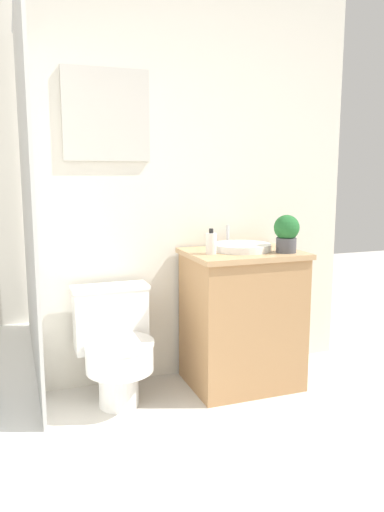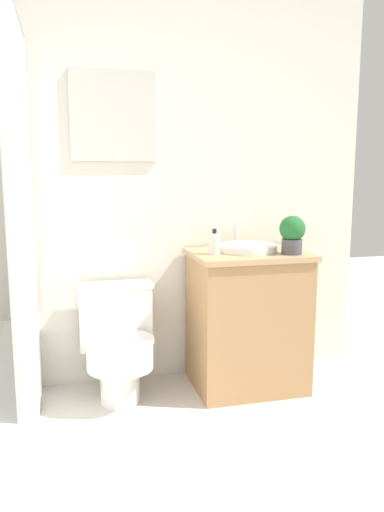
# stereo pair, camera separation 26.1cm
# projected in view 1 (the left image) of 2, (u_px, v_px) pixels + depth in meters

# --- Properties ---
(wall_back) EXTENTS (3.10, 0.07, 2.50)m
(wall_back) POSITION_uv_depth(u_px,v_px,m) (109.00, 174.00, 2.87)
(wall_back) COLOR silver
(wall_back) RESTS_ON ground_plane
(toilet) EXTENTS (0.43, 0.50, 0.64)m
(toilet) POSITION_uv_depth(u_px,v_px,m) (115.00, 343.00, 2.76)
(toilet) COLOR white
(toilet) RESTS_ON ground_plane
(vanity) EXTENTS (0.66, 0.52, 0.81)m
(vanity) POSITION_uv_depth(u_px,v_px,m) (242.00, 318.00, 2.98)
(vanity) COLOR #AD7F51
(vanity) RESTS_ON ground_plane
(sink) EXTENTS (0.35, 0.38, 0.13)m
(sink) POSITION_uv_depth(u_px,v_px,m) (241.00, 247.00, 2.92)
(sink) COLOR white
(sink) RESTS_ON vanity
(soap_bottle) EXTENTS (0.06, 0.06, 0.14)m
(soap_bottle) POSITION_uv_depth(u_px,v_px,m) (211.00, 243.00, 2.79)
(soap_bottle) COLOR silver
(soap_bottle) RESTS_ON vanity
(potted_plant) EXTENTS (0.15, 0.15, 0.22)m
(potted_plant) POSITION_uv_depth(u_px,v_px,m) (287.00, 232.00, 2.84)
(potted_plant) COLOR #4C4C51
(potted_plant) RESTS_ON vanity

